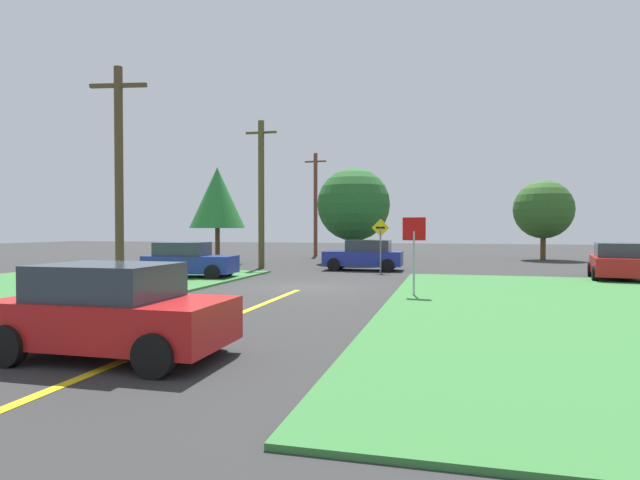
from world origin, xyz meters
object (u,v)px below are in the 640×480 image
(stop_sign, at_px, (414,241))
(utility_pole_far, at_px, (316,203))
(utility_pole_mid, at_px, (261,193))
(parked_car_near_building, at_px, (189,261))
(car_approaching_junction, at_px, (365,255))
(oak_tree_right, at_px, (217,198))
(direction_sign, at_px, (381,239))
(oak_tree_left, at_px, (543,210))
(car_on_crossroad, at_px, (616,262))
(pine_tree_center, at_px, (354,205))
(utility_pole_near, at_px, (119,179))
(car_behind_on_main_road, at_px, (113,311))

(stop_sign, relative_size, utility_pole_far, 0.31)
(utility_pole_far, bearing_deg, utility_pole_mid, -88.57)
(parked_car_near_building, distance_m, car_approaching_junction, 9.42)
(stop_sign, bearing_deg, oak_tree_right, -38.78)
(direction_sign, height_order, oak_tree_left, oak_tree_left)
(car_on_crossroad, bearing_deg, oak_tree_left, 12.38)
(parked_car_near_building, bearing_deg, utility_pole_far, 83.70)
(utility_pole_mid, bearing_deg, car_on_crossroad, -8.66)
(pine_tree_center, bearing_deg, utility_pole_far, 120.81)
(pine_tree_center, bearing_deg, utility_pole_near, -101.44)
(stop_sign, distance_m, utility_pole_far, 25.82)
(stop_sign, height_order, utility_pole_near, utility_pole_near)
(car_behind_on_main_road, bearing_deg, utility_pole_mid, 103.19)
(utility_pole_mid, relative_size, pine_tree_center, 1.34)
(utility_pole_near, bearing_deg, parked_car_near_building, 101.34)
(stop_sign, xyz_separation_m, oak_tree_left, (7.57, 22.66, 1.76))
(stop_sign, xyz_separation_m, car_approaching_junction, (-3.30, 10.44, -1.02))
(utility_pole_near, height_order, oak_tree_right, utility_pole_near)
(stop_sign, relative_size, oak_tree_left, 0.46)
(oak_tree_left, relative_size, oak_tree_right, 0.92)
(car_behind_on_main_road, height_order, direction_sign, direction_sign)
(car_approaching_junction, height_order, direction_sign, direction_sign)
(car_behind_on_main_road, height_order, pine_tree_center, pine_tree_center)
(stop_sign, xyz_separation_m, pine_tree_center, (-4.97, 16.24, 1.97))
(car_approaching_junction, xyz_separation_m, oak_tree_left, (10.88, 12.22, 2.78))
(utility_pole_far, bearing_deg, car_behind_on_main_road, -81.38)
(stop_sign, xyz_separation_m, utility_pole_near, (-8.83, -2.86, 1.94))
(car_on_crossroad, distance_m, utility_pole_far, 24.08)
(utility_pole_near, bearing_deg, stop_sign, 17.96)
(car_behind_on_main_road, bearing_deg, utility_pole_near, 124.35)
(utility_pole_far, distance_m, oak_tree_right, 11.03)
(car_behind_on_main_road, xyz_separation_m, oak_tree_right, (-8.79, 22.65, 3.40))
(car_approaching_junction, height_order, oak_tree_right, oak_tree_right)
(utility_pole_near, relative_size, direction_sign, 2.65)
(car_on_crossroad, relative_size, pine_tree_center, 0.72)
(direction_sign, bearing_deg, oak_tree_left, 54.11)
(utility_pole_mid, bearing_deg, pine_tree_center, 53.64)
(utility_pole_mid, height_order, utility_pole_far, utility_pole_far)
(car_on_crossroad, xyz_separation_m, utility_pole_mid, (-17.31, 2.64, 3.43))
(car_approaching_junction, xyz_separation_m, utility_pole_mid, (-5.89, 0.07, 3.43))
(parked_car_near_building, distance_m, pine_tree_center, 13.61)
(car_behind_on_main_road, xyz_separation_m, pine_tree_center, (-0.45, 25.38, 2.99))
(stop_sign, xyz_separation_m, parked_car_near_building, (-10.22, 4.05, -1.02))
(pine_tree_center, bearing_deg, oak_tree_right, -161.88)
(stop_sign, height_order, car_approaching_junction, stop_sign)
(stop_sign, distance_m, utility_pole_near, 9.49)
(parked_car_near_building, distance_m, oak_tree_left, 25.90)
(oak_tree_left, bearing_deg, car_approaching_junction, -131.67)
(car_approaching_junction, relative_size, pine_tree_center, 0.67)
(parked_car_near_building, xyz_separation_m, car_approaching_junction, (6.92, 6.39, 0.00))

